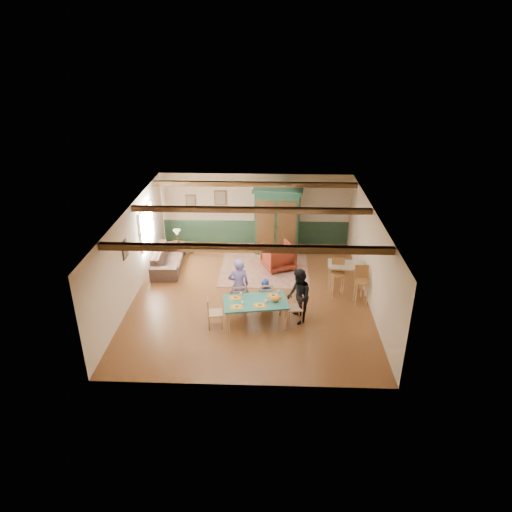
{
  "coord_description": "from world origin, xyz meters",
  "views": [
    {
      "loc": [
        0.62,
        -12.03,
        7.02
      ],
      "look_at": [
        0.15,
        0.38,
        1.15
      ],
      "focal_mm": 32.0,
      "sensor_mm": 36.0,
      "label": 1
    }
  ],
  "objects_px": {
    "armoire": "(277,222)",
    "person_child": "(265,294)",
    "dining_chair_far_right": "(266,296)",
    "person_man": "(239,285)",
    "bar_stool_right": "(361,286)",
    "dining_chair_far_left": "(239,298)",
    "dining_chair_end_right": "(295,307)",
    "counter_table": "(345,278)",
    "end_table": "(178,250)",
    "armchair": "(278,256)",
    "table_lamp": "(177,236)",
    "cat": "(275,299)",
    "dining_chair_end_left": "(215,312)",
    "person_woman": "(299,296)",
    "bar_stool_left": "(338,278)",
    "dining_table": "(255,313)",
    "sofa": "(168,258)"
  },
  "relations": [
    {
      "from": "bar_stool_right",
      "to": "end_table",
      "type": "bearing_deg",
      "value": 152.73
    },
    {
      "from": "table_lamp",
      "to": "bar_stool_left",
      "type": "bearing_deg",
      "value": -25.18
    },
    {
      "from": "person_woman",
      "to": "bar_stool_left",
      "type": "relative_size",
      "value": 1.35
    },
    {
      "from": "armoire",
      "to": "person_child",
      "type": "bearing_deg",
      "value": -87.24
    },
    {
      "from": "armoire",
      "to": "bar_stool_left",
      "type": "distance_m",
      "value": 3.55
    },
    {
      "from": "dining_chair_far_left",
      "to": "armoire",
      "type": "distance_m",
      "value": 4.25
    },
    {
      "from": "dining_chair_far_right",
      "to": "person_man",
      "type": "distance_m",
      "value": 0.84
    },
    {
      "from": "dining_chair_end_left",
      "to": "table_lamp",
      "type": "relative_size",
      "value": 1.81
    },
    {
      "from": "dining_chair_far_left",
      "to": "dining_chair_end_right",
      "type": "relative_size",
      "value": 1.0
    },
    {
      "from": "person_child",
      "to": "table_lamp",
      "type": "bearing_deg",
      "value": -55.92
    },
    {
      "from": "person_man",
      "to": "armoire",
      "type": "distance_m",
      "value": 4.13
    },
    {
      "from": "dining_chair_end_left",
      "to": "armchair",
      "type": "bearing_deg",
      "value": -34.65
    },
    {
      "from": "dining_chair_far_right",
      "to": "sofa",
      "type": "bearing_deg",
      "value": -47.25
    },
    {
      "from": "person_man",
      "to": "person_child",
      "type": "relative_size",
      "value": 1.72
    },
    {
      "from": "dining_chair_far_right",
      "to": "counter_table",
      "type": "distance_m",
      "value": 2.68
    },
    {
      "from": "dining_chair_far_left",
      "to": "armchair",
      "type": "bearing_deg",
      "value": -120.91
    },
    {
      "from": "dining_chair_far_right",
      "to": "dining_chair_far_left",
      "type": "bearing_deg",
      "value": 0.0
    },
    {
      "from": "dining_chair_far_left",
      "to": "bar_stool_right",
      "type": "relative_size",
      "value": 0.76
    },
    {
      "from": "dining_table",
      "to": "person_man",
      "type": "relative_size",
      "value": 1.04
    },
    {
      "from": "person_man",
      "to": "cat",
      "type": "relative_size",
      "value": 4.79
    },
    {
      "from": "bar_stool_right",
      "to": "armoire",
      "type": "bearing_deg",
      "value": 124.53
    },
    {
      "from": "dining_chair_end_left",
      "to": "dining_chair_end_right",
      "type": "distance_m",
      "value": 2.17
    },
    {
      "from": "dining_chair_end_right",
      "to": "counter_table",
      "type": "height_order",
      "value": "counter_table"
    },
    {
      "from": "dining_chair_far_right",
      "to": "cat",
      "type": "bearing_deg",
      "value": 100.37
    },
    {
      "from": "dining_table",
      "to": "dining_chair_far_right",
      "type": "bearing_deg",
      "value": 70.07
    },
    {
      "from": "person_man",
      "to": "dining_chair_far_left",
      "type": "bearing_deg",
      "value": 90.0
    },
    {
      "from": "armchair",
      "to": "bar_stool_right",
      "type": "height_order",
      "value": "bar_stool_right"
    },
    {
      "from": "sofa",
      "to": "table_lamp",
      "type": "relative_size",
      "value": 4.63
    },
    {
      "from": "armoire",
      "to": "dining_chair_end_right",
      "type": "bearing_deg",
      "value": -76.08
    },
    {
      "from": "dining_chair_far_left",
      "to": "dining_chair_end_left",
      "type": "xyz_separation_m",
      "value": [
        -0.59,
        -0.78,
        0.0
      ]
    },
    {
      "from": "dining_chair_end_right",
      "to": "counter_table",
      "type": "xyz_separation_m",
      "value": [
        1.61,
        1.72,
        0.02
      ]
    },
    {
      "from": "person_man",
      "to": "bar_stool_right",
      "type": "distance_m",
      "value": 3.57
    },
    {
      "from": "person_man",
      "to": "person_woman",
      "type": "xyz_separation_m",
      "value": [
        1.66,
        -0.5,
        -0.04
      ]
    },
    {
      "from": "person_man",
      "to": "table_lamp",
      "type": "height_order",
      "value": "person_man"
    },
    {
      "from": "dining_chair_end_right",
      "to": "counter_table",
      "type": "relative_size",
      "value": 0.8
    },
    {
      "from": "dining_chair_end_left",
      "to": "bar_stool_left",
      "type": "height_order",
      "value": "bar_stool_left"
    },
    {
      "from": "bar_stool_left",
      "to": "dining_table",
      "type": "bearing_deg",
      "value": -146.86
    },
    {
      "from": "cat",
      "to": "sofa",
      "type": "distance_m",
      "value": 4.98
    },
    {
      "from": "end_table",
      "to": "table_lamp",
      "type": "height_order",
      "value": "table_lamp"
    },
    {
      "from": "bar_stool_left",
      "to": "armoire",
      "type": "bearing_deg",
      "value": 119.91
    },
    {
      "from": "sofa",
      "to": "dining_chair_end_left",
      "type": "bearing_deg",
      "value": -153.73
    },
    {
      "from": "armchair",
      "to": "bar_stool_right",
      "type": "bearing_deg",
      "value": 113.87
    },
    {
      "from": "armoire",
      "to": "armchair",
      "type": "bearing_deg",
      "value": -80.4
    },
    {
      "from": "end_table",
      "to": "bar_stool_left",
      "type": "bearing_deg",
      "value": -25.18
    },
    {
      "from": "person_woman",
      "to": "sofa",
      "type": "relative_size",
      "value": 0.68
    },
    {
      "from": "armchair",
      "to": "dining_chair_far_right",
      "type": "bearing_deg",
      "value": 58.82
    },
    {
      "from": "person_woman",
      "to": "bar_stool_left",
      "type": "height_order",
      "value": "person_woman"
    },
    {
      "from": "person_child",
      "to": "armchair",
      "type": "bearing_deg",
      "value": -107.5
    },
    {
      "from": "person_child",
      "to": "sofa",
      "type": "bearing_deg",
      "value": -46.56
    },
    {
      "from": "table_lamp",
      "to": "cat",
      "type": "bearing_deg",
      "value": -50.59
    }
  ]
}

